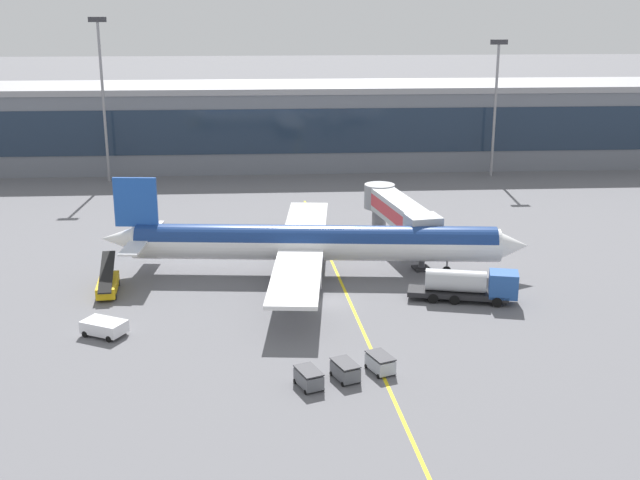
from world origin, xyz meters
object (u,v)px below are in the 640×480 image
main_airliner (313,243)px  baggage_cart_1 (345,370)px  pushback_tug (105,327)px  baggage_cart_0 (309,378)px  fuel_tanker (470,285)px  baggage_cart_2 (380,363)px  belt_loader (108,284)px

main_airliner → baggage_cart_1: size_ratio=15.45×
pushback_tug → baggage_cart_0: 21.08m
pushback_tug → baggage_cart_0: size_ratio=1.46×
main_airliner → baggage_cart_0: (-1.81, -27.03, -2.83)m
main_airliner → pushback_tug: (-19.64, -15.77, -2.77)m
baggage_cart_0 → baggage_cart_1: (2.98, 1.17, 0.00)m
fuel_tanker → baggage_cart_2: 18.94m
fuel_tanker → pushback_tug: fuel_tanker is taller
belt_loader → baggage_cart_0: belt_loader is taller
main_airliner → baggage_cart_1: main_airliner is taller
belt_loader → baggage_cart_0: 29.77m
baggage_cart_0 → baggage_cart_2: bearing=21.5°
fuel_tanker → baggage_cart_0: (-17.05, -17.67, -0.96)m
fuel_tanker → baggage_cart_2: (-11.10, -15.33, -0.96)m
fuel_tanker → main_airliner: bearing=148.4°
pushback_tug → baggage_cart_2: baggage_cart_2 is taller
pushback_tug → belt_loader: 11.28m
main_airliner → belt_loader: (-21.42, -4.63, -2.62)m
baggage_cart_2 → fuel_tanker: bearing=54.1°
baggage_cart_0 → baggage_cart_1: bearing=21.5°
belt_loader → baggage_cart_1: bearing=-43.2°
main_airliner → baggage_cart_2: 25.19m
main_airliner → belt_loader: main_airliner is taller
belt_loader → baggage_cart_0: (19.61, -22.40, -0.21)m
belt_loader → baggage_cart_2: (25.57, -20.06, -0.21)m
fuel_tanker → pushback_tug: 35.47m
baggage_cart_1 → baggage_cart_2: (2.98, 1.17, 0.00)m
fuel_tanker → baggage_cart_1: size_ratio=3.66×
main_airliner → baggage_cart_2: main_airliner is taller
pushback_tug → belt_loader: (-1.79, 11.14, 0.14)m
main_airliner → belt_loader: 22.07m
main_airliner → baggage_cart_2: bearing=-80.5°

